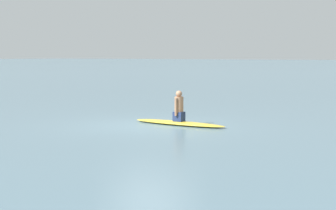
% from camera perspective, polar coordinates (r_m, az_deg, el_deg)
% --- Properties ---
extents(ground_plane, '(400.00, 400.00, 0.00)m').
position_cam_1_polar(ground_plane, '(16.65, -1.89, -2.13)').
color(ground_plane, slate).
extents(surfboard, '(3.18, 0.69, 0.11)m').
position_cam_1_polar(surfboard, '(16.87, 1.12, -1.85)').
color(surfboard, gold).
rests_on(surfboard, ground).
extents(person_paddler, '(0.31, 0.40, 0.93)m').
position_cam_1_polar(person_paddler, '(16.81, 1.13, -0.25)').
color(person_paddler, navy).
rests_on(person_paddler, surfboard).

